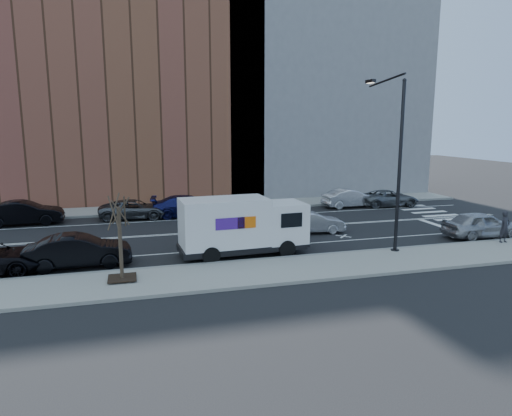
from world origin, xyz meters
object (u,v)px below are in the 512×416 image
near_parked_front (481,225)px  pedestrian (505,227)px  fedex_van (242,225)px  far_parked_b (24,213)px  driving_sedan (312,222)px

near_parked_front → pedestrian: size_ratio=2.59×
fedex_van → pedestrian: 15.00m
far_parked_b → near_parked_front: (27.49, -11.27, -0.03)m
far_parked_b → pedestrian: bearing=-118.1°
fedex_van → near_parked_front: size_ratio=1.45×
fedex_van → pedestrian: bearing=-10.6°
far_parked_b → driving_sedan: 19.52m
fedex_van → pedestrian: fedex_van is taller
far_parked_b → driving_sedan: (18.07, -7.39, -0.16)m
near_parked_front → pedestrian: bearing=-177.5°
far_parked_b → pedestrian: size_ratio=2.78×
fedex_van → near_parked_front: fedex_van is taller
fedex_van → pedestrian: (14.87, -1.94, -0.55)m
far_parked_b → near_parked_front: size_ratio=1.07×
fedex_van → driving_sedan: 6.63m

